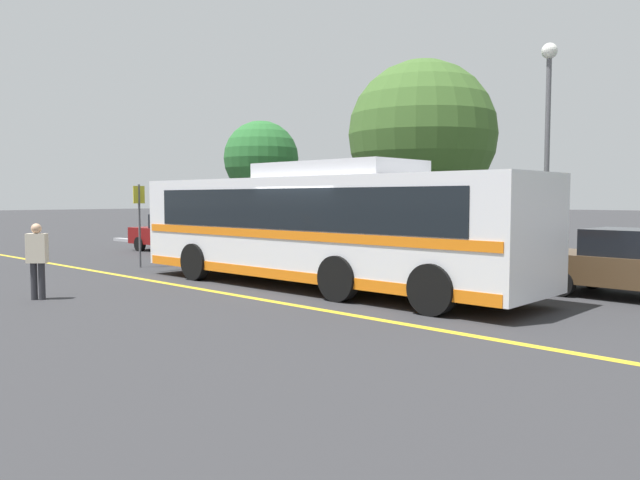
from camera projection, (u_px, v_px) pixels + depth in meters
ground_plane at (323, 290)px, 15.08m from camera, size 220.00×220.00×0.00m
lane_strip_0 at (252, 298)px, 13.93m from camera, size 31.29×0.20×0.01m
curb_strip at (433, 268)px, 19.13m from camera, size 39.29×0.36×0.15m
transit_bus at (321, 225)px, 15.40m from camera, size 11.64×2.87×3.09m
parked_car_0 at (176, 233)px, 25.88m from camera, size 4.50×2.03×1.56m
parked_car_1 at (274, 240)px, 22.16m from camera, size 4.70×2.27×1.41m
parked_car_2 at (411, 248)px, 18.29m from camera, size 4.40×2.05×1.55m
parked_car_3 at (634, 264)px, 13.85m from camera, size 4.12×2.10×1.54m
pedestrian_0 at (37, 257)px, 13.64m from camera, size 0.45×0.46×1.68m
bus_stop_sign at (139, 215)px, 20.02m from camera, size 0.07×0.40×2.67m
street_lamp at (548, 122)px, 17.09m from camera, size 0.43×0.43×6.45m
tree_0 at (422, 135)px, 21.72m from camera, size 5.15×5.15×7.01m
tree_2 at (261, 159)px, 27.41m from camera, size 3.29×3.29×5.62m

